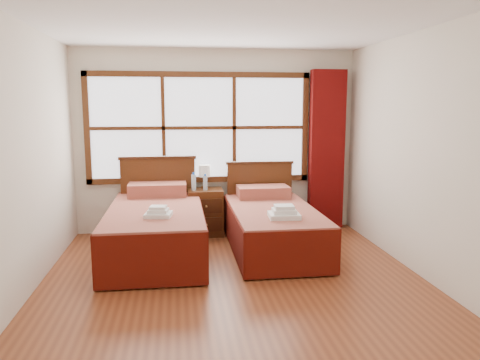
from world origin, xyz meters
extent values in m
plane|color=brown|center=(0.00, 0.00, 0.00)|extent=(4.50, 4.50, 0.00)
plane|color=white|center=(0.00, 0.00, 2.60)|extent=(4.50, 4.50, 0.00)
plane|color=silver|center=(0.00, 2.25, 1.30)|extent=(4.00, 0.00, 4.00)
plane|color=silver|center=(-2.00, 0.00, 1.30)|extent=(0.00, 4.50, 4.50)
plane|color=silver|center=(2.00, 0.00, 1.30)|extent=(0.00, 4.50, 4.50)
cube|color=white|center=(-0.25, 2.22, 1.50)|extent=(3.00, 0.02, 1.40)
cube|color=#4B2510|center=(-0.25, 2.20, 0.76)|extent=(3.16, 0.06, 0.08)
cube|color=#4B2510|center=(-0.25, 2.20, 2.24)|extent=(3.16, 0.06, 0.08)
cube|color=#4B2510|center=(-1.79, 2.20, 1.50)|extent=(0.08, 0.06, 1.56)
cube|color=#4B2510|center=(1.29, 2.20, 1.50)|extent=(0.08, 0.06, 1.56)
cube|color=#4B2510|center=(-0.75, 2.20, 1.50)|extent=(0.05, 0.05, 1.40)
cube|color=#4B2510|center=(0.25, 2.20, 1.50)|extent=(0.05, 0.05, 1.40)
cube|color=#4B2510|center=(-0.25, 2.20, 1.50)|extent=(3.00, 0.05, 0.05)
cube|color=#630A09|center=(1.60, 2.11, 1.17)|extent=(0.50, 0.16, 2.30)
cube|color=#371A0B|center=(-0.84, 1.13, 0.16)|extent=(0.99, 1.99, 0.32)
cube|color=maroon|center=(-0.84, 1.13, 0.46)|extent=(1.11, 2.20, 0.27)
cube|color=#5B1209|center=(-1.40, 1.13, 0.30)|extent=(0.03, 2.20, 0.55)
cube|color=#5B1209|center=(-0.29, 1.13, 0.30)|extent=(0.03, 2.20, 0.55)
cube|color=#5B1209|center=(-0.84, 0.04, 0.30)|extent=(1.11, 0.03, 0.55)
cube|color=maroon|center=(-0.84, 1.93, 0.68)|extent=(0.78, 0.45, 0.17)
cube|color=#4B2510|center=(-0.84, 2.14, 0.54)|extent=(1.04, 0.06, 1.08)
cube|color=#371A0B|center=(-0.84, 2.14, 1.09)|extent=(1.08, 0.08, 0.04)
cube|color=#371A0B|center=(0.61, 1.13, 0.15)|extent=(0.91, 1.82, 0.30)
cube|color=maroon|center=(0.61, 1.13, 0.42)|extent=(1.02, 2.01, 0.25)
cube|color=#5B1209|center=(0.10, 1.13, 0.27)|extent=(0.03, 2.01, 0.50)
cube|color=#5B1209|center=(1.12, 1.13, 0.27)|extent=(0.03, 2.01, 0.50)
cube|color=#5B1209|center=(0.61, 0.13, 0.27)|extent=(1.02, 0.03, 0.50)
cube|color=maroon|center=(0.61, 1.86, 0.62)|extent=(0.71, 0.41, 0.16)
cube|color=#4B2510|center=(0.61, 2.14, 0.49)|extent=(0.95, 0.06, 0.99)
cube|color=#371A0B|center=(0.61, 2.14, 1.00)|extent=(0.99, 0.08, 0.04)
cube|color=#4B2510|center=(-0.19, 2.00, 0.32)|extent=(0.49, 0.43, 0.65)
cube|color=#371A0B|center=(-0.19, 1.77, 0.19)|extent=(0.43, 0.02, 0.19)
cube|color=#371A0B|center=(-0.19, 1.77, 0.45)|extent=(0.43, 0.02, 0.19)
sphere|color=#A67B38|center=(-0.19, 1.75, 0.19)|extent=(0.03, 0.03, 0.03)
sphere|color=#A67B38|center=(-0.19, 1.75, 0.45)|extent=(0.03, 0.03, 0.03)
cube|color=white|center=(-0.79, 0.66, 0.62)|extent=(0.32, 0.29, 0.04)
cube|color=white|center=(-0.79, 0.66, 0.66)|extent=(0.24, 0.22, 0.04)
cube|color=white|center=(-0.79, 0.66, 0.70)|extent=(0.20, 0.18, 0.04)
cube|color=white|center=(0.63, 0.63, 0.57)|extent=(0.36, 0.32, 0.05)
cube|color=white|center=(0.63, 0.63, 0.62)|extent=(0.27, 0.24, 0.05)
cube|color=white|center=(0.63, 0.63, 0.67)|extent=(0.23, 0.20, 0.04)
cylinder|color=#BF873D|center=(-0.19, 2.13, 0.66)|extent=(0.10, 0.10, 0.02)
cylinder|color=#BF873D|center=(-0.19, 2.13, 0.74)|extent=(0.02, 0.02, 0.14)
cylinder|color=silver|center=(-0.19, 2.13, 0.89)|extent=(0.17, 0.17, 0.17)
cylinder|color=silver|center=(-0.35, 1.95, 0.76)|extent=(0.07, 0.07, 0.22)
cylinder|color=blue|center=(-0.35, 1.95, 0.89)|extent=(0.03, 0.03, 0.03)
cylinder|color=silver|center=(-0.19, 1.93, 0.75)|extent=(0.06, 0.06, 0.20)
cylinder|color=blue|center=(-0.19, 1.93, 0.86)|extent=(0.03, 0.03, 0.03)
camera|label=1|loc=(-0.56, -4.47, 1.81)|focal=35.00mm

